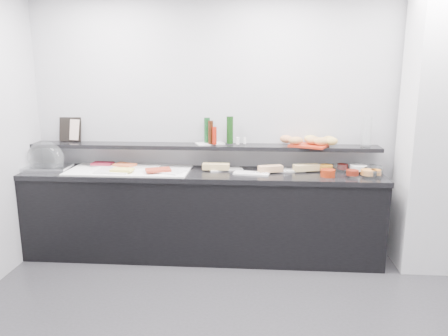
# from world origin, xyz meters

# --- Properties ---
(back_wall) EXTENTS (5.00, 0.02, 2.70)m
(back_wall) POSITION_xyz_m (0.00, 2.00, 1.35)
(back_wall) COLOR #AAACB1
(back_wall) RESTS_ON ground
(column) EXTENTS (0.50, 0.50, 2.70)m
(column) POSITION_xyz_m (1.50, 1.65, 1.35)
(column) COLOR silver
(column) RESTS_ON ground
(buffet_cabinet) EXTENTS (3.60, 0.60, 0.85)m
(buffet_cabinet) POSITION_xyz_m (-0.70, 1.70, 0.42)
(buffet_cabinet) COLOR black
(buffet_cabinet) RESTS_ON ground
(counter_top) EXTENTS (3.62, 0.62, 0.05)m
(counter_top) POSITION_xyz_m (-0.70, 1.70, 0.88)
(counter_top) COLOR black
(counter_top) RESTS_ON buffet_cabinet
(wall_shelf) EXTENTS (3.60, 0.25, 0.04)m
(wall_shelf) POSITION_xyz_m (-0.70, 1.88, 1.13)
(wall_shelf) COLOR black
(wall_shelf) RESTS_ON back_wall
(cloche_base) EXTENTS (0.45, 0.31, 0.04)m
(cloche_base) POSITION_xyz_m (-2.28, 1.66, 0.92)
(cloche_base) COLOR #ACAFB3
(cloche_base) RESTS_ON counter_top
(cloche_dome) EXTENTS (0.48, 0.39, 0.34)m
(cloche_dome) POSITION_xyz_m (-2.30, 1.68, 1.03)
(cloche_dome) COLOR silver
(cloche_dome) RESTS_ON cloche_base
(linen_runner) EXTENTS (1.23, 0.58, 0.01)m
(linen_runner) POSITION_xyz_m (-1.44, 1.70, 0.91)
(linen_runner) COLOR white
(linen_runner) RESTS_ON counter_top
(platter_meat_a) EXTENTS (0.33, 0.26, 0.01)m
(platter_meat_a) POSITION_xyz_m (-1.70, 1.84, 0.92)
(platter_meat_a) COLOR white
(platter_meat_a) RESTS_ON linen_runner
(food_meat_a) EXTENTS (0.22, 0.15, 0.02)m
(food_meat_a) POSITION_xyz_m (-1.76, 1.83, 0.94)
(food_meat_a) COLOR maroon
(food_meat_a) RESTS_ON platter_meat_a
(platter_salmon) EXTENTS (0.30, 0.22, 0.01)m
(platter_salmon) POSITION_xyz_m (-1.30, 1.82, 0.92)
(platter_salmon) COLOR white
(platter_salmon) RESTS_ON linen_runner
(food_salmon) EXTENTS (0.25, 0.21, 0.02)m
(food_salmon) POSITION_xyz_m (-1.51, 1.79, 0.94)
(food_salmon) COLOR #DE5B2D
(food_salmon) RESTS_ON platter_salmon
(platter_cheese) EXTENTS (0.35, 0.24, 0.01)m
(platter_cheese) POSITION_xyz_m (-1.56, 1.57, 0.92)
(platter_cheese) COLOR white
(platter_cheese) RESTS_ON linen_runner
(food_cheese) EXTENTS (0.22, 0.15, 0.02)m
(food_cheese) POSITION_xyz_m (-1.47, 1.55, 0.94)
(food_cheese) COLOR #FBE861
(food_cheese) RESTS_ON platter_cheese
(platter_meat_b) EXTENTS (0.36, 0.31, 0.01)m
(platter_meat_b) POSITION_xyz_m (-1.02, 1.61, 0.92)
(platter_meat_b) COLOR white
(platter_meat_b) RESTS_ON linen_runner
(food_meat_b) EXTENTS (0.28, 0.23, 0.02)m
(food_meat_b) POSITION_xyz_m (-1.11, 1.58, 0.94)
(food_meat_b) COLOR maroon
(food_meat_b) RESTS_ON platter_meat_b
(sandwich_plate_left) EXTENTS (0.37, 0.25, 0.01)m
(sandwich_plate_left) POSITION_xyz_m (-0.46, 1.81, 0.91)
(sandwich_plate_left) COLOR white
(sandwich_plate_left) RESTS_ON counter_top
(sandwich_food_left) EXTENTS (0.27, 0.11, 0.06)m
(sandwich_food_left) POSITION_xyz_m (-0.56, 1.76, 0.94)
(sandwich_food_left) COLOR #D8B871
(sandwich_food_left) RESTS_ON sandwich_plate_left
(tongs_left) EXTENTS (0.16, 0.02, 0.01)m
(tongs_left) POSITION_xyz_m (-0.52, 1.77, 0.92)
(tongs_left) COLOR #B3B6BA
(tongs_left) RESTS_ON sandwich_plate_left
(sandwich_plate_mid) EXTENTS (0.37, 0.20, 0.01)m
(sandwich_plate_mid) POSITION_xyz_m (-0.19, 1.64, 0.91)
(sandwich_plate_mid) COLOR white
(sandwich_plate_mid) RESTS_ON counter_top
(sandwich_food_mid) EXTENTS (0.26, 0.16, 0.06)m
(sandwich_food_mid) POSITION_xyz_m (-0.01, 1.70, 0.94)
(sandwich_food_mid) COLOR tan
(sandwich_food_mid) RESTS_ON sandwich_plate_mid
(tongs_mid) EXTENTS (0.16, 0.04, 0.01)m
(tongs_mid) POSITION_xyz_m (-0.10, 1.63, 0.92)
(tongs_mid) COLOR silver
(tongs_mid) RESTS_ON sandwich_plate_mid
(sandwich_plate_right) EXTENTS (0.41, 0.21, 0.01)m
(sandwich_plate_right) POSITION_xyz_m (0.15, 1.81, 0.91)
(sandwich_plate_right) COLOR white
(sandwich_plate_right) RESTS_ON counter_top
(sandwich_food_right) EXTENTS (0.28, 0.17, 0.06)m
(sandwich_food_right) POSITION_xyz_m (0.36, 1.78, 0.94)
(sandwich_food_right) COLOR tan
(sandwich_food_right) RESTS_ON sandwich_plate_right
(tongs_right) EXTENTS (0.16, 0.02, 0.01)m
(tongs_right) POSITION_xyz_m (0.10, 1.70, 0.92)
(tongs_right) COLOR silver
(tongs_right) RESTS_ON sandwich_plate_right
(bowl_glass_fruit) EXTENTS (0.16, 0.16, 0.07)m
(bowl_glass_fruit) POSITION_xyz_m (0.69, 1.82, 0.94)
(bowl_glass_fruit) COLOR silver
(bowl_glass_fruit) RESTS_ON counter_top
(fill_glass_fruit) EXTENTS (0.17, 0.17, 0.05)m
(fill_glass_fruit) POSITION_xyz_m (0.55, 1.80, 0.95)
(fill_glass_fruit) COLOR orange
(fill_glass_fruit) RESTS_ON bowl_glass_fruit
(bowl_black_jam) EXTENTS (0.15, 0.15, 0.07)m
(bowl_black_jam) POSITION_xyz_m (0.90, 1.79, 0.94)
(bowl_black_jam) COLOR black
(bowl_black_jam) RESTS_ON counter_top
(fill_black_jam) EXTENTS (0.11, 0.11, 0.05)m
(fill_black_jam) POSITION_xyz_m (0.73, 1.85, 0.95)
(fill_black_jam) COLOR #540E0C
(fill_black_jam) RESTS_ON bowl_black_jam
(bowl_glass_cream) EXTENTS (0.23, 0.23, 0.07)m
(bowl_glass_cream) POSITION_xyz_m (1.01, 1.78, 0.94)
(bowl_glass_cream) COLOR silver
(bowl_glass_cream) RESTS_ON counter_top
(fill_glass_cream) EXTENTS (0.17, 0.17, 0.05)m
(fill_glass_cream) POSITION_xyz_m (0.88, 1.80, 0.95)
(fill_glass_cream) COLOR white
(fill_glass_cream) RESTS_ON bowl_glass_cream
(bowl_red_jam) EXTENTS (0.18, 0.18, 0.07)m
(bowl_red_jam) POSITION_xyz_m (0.54, 1.59, 0.94)
(bowl_red_jam) COLOR maroon
(bowl_red_jam) RESTS_ON counter_top
(fill_red_jam) EXTENTS (0.15, 0.15, 0.05)m
(fill_red_jam) POSITION_xyz_m (0.77, 1.58, 0.95)
(fill_red_jam) COLOR #5F190D
(fill_red_jam) RESTS_ON bowl_red_jam
(bowl_glass_salmon) EXTENTS (0.21, 0.21, 0.07)m
(bowl_glass_salmon) POSITION_xyz_m (0.95, 1.57, 0.94)
(bowl_glass_salmon) COLOR white
(bowl_glass_salmon) RESTS_ON counter_top
(fill_glass_salmon) EXTENTS (0.18, 0.18, 0.05)m
(fill_glass_salmon) POSITION_xyz_m (0.92, 1.60, 0.95)
(fill_glass_salmon) COLOR orange
(fill_glass_salmon) RESTS_ON bowl_glass_salmon
(bowl_black_fruit) EXTENTS (0.16, 0.16, 0.07)m
(bowl_black_fruit) POSITION_xyz_m (0.95, 1.60, 0.94)
(bowl_black_fruit) COLOR black
(bowl_black_fruit) RESTS_ON counter_top
(fill_black_fruit) EXTENTS (0.11, 0.11, 0.05)m
(fill_black_fruit) POSITION_xyz_m (1.00, 1.61, 0.95)
(fill_black_fruit) COLOR orange
(fill_black_fruit) RESTS_ON bowl_black_fruit
(framed_print) EXTENTS (0.23, 0.07, 0.26)m
(framed_print) POSITION_xyz_m (-2.15, 1.97, 1.28)
(framed_print) COLOR black
(framed_print) RESTS_ON wall_shelf
(print_art) EXTENTS (0.21, 0.10, 0.22)m
(print_art) POSITION_xyz_m (-2.14, 1.96, 1.28)
(print_art) COLOR beige
(print_art) RESTS_ON framed_print
(condiment_tray) EXTENTS (0.33, 0.27, 0.01)m
(condiment_tray) POSITION_xyz_m (-0.63, 1.91, 1.16)
(condiment_tray) COLOR white
(condiment_tray) RESTS_ON wall_shelf
(bottle_green_a) EXTENTS (0.08, 0.08, 0.26)m
(bottle_green_a) POSITION_xyz_m (-0.66, 1.94, 1.29)
(bottle_green_a) COLOR #113E1A
(bottle_green_a) RESTS_ON condiment_tray
(bottle_brown) EXTENTS (0.06, 0.06, 0.24)m
(bottle_brown) POSITION_xyz_m (-0.62, 1.85, 1.28)
(bottle_brown) COLOR #341709
(bottle_brown) RESTS_ON condiment_tray
(bottle_green_b) EXTENTS (0.08, 0.08, 0.28)m
(bottle_green_b) POSITION_xyz_m (-0.42, 1.90, 1.30)
(bottle_green_b) COLOR #11370F
(bottle_green_b) RESTS_ON condiment_tray
(bottle_hot) EXTENTS (0.05, 0.05, 0.18)m
(bottle_hot) POSITION_xyz_m (-0.58, 1.83, 1.25)
(bottle_hot) COLOR #A21B0B
(bottle_hot) RESTS_ON condiment_tray
(shaker_salt) EXTENTS (0.04, 0.04, 0.07)m
(shaker_salt) POSITION_xyz_m (-0.34, 1.85, 1.20)
(shaker_salt) COLOR white
(shaker_salt) RESTS_ON condiment_tray
(shaker_pepper) EXTENTS (0.03, 0.03, 0.07)m
(shaker_pepper) POSITION_xyz_m (-0.27, 1.88, 1.20)
(shaker_pepper) COLOR white
(shaker_pepper) RESTS_ON condiment_tray
(bread_tray) EXTENTS (0.43, 0.37, 0.02)m
(bread_tray) POSITION_xyz_m (0.38, 1.84, 1.16)
(bread_tray) COLOR #A42611
(bread_tray) RESTS_ON wall_shelf
(bread_roll_nw) EXTENTS (0.15, 0.13, 0.08)m
(bread_roll_nw) POSITION_xyz_m (0.16, 1.92, 1.21)
(bread_roll_nw) COLOR #CF814F
(bread_roll_nw) RESTS_ON bread_tray
(bread_roll_n) EXTENTS (0.16, 0.13, 0.08)m
(bread_roll_n) POSITION_xyz_m (0.41, 1.94, 1.21)
(bread_roll_n) COLOR #D7B252
(bread_roll_n) RESTS_ON bread_tray
(bread_roll_sw) EXTENTS (0.17, 0.12, 0.08)m
(bread_roll_sw) POSITION_xyz_m (0.25, 1.82, 1.21)
(bread_roll_sw) COLOR #B37A44
(bread_roll_sw) RESTS_ON bread_tray
(bread_roll_s) EXTENTS (0.14, 0.09, 0.08)m
(bread_roll_s) POSITION_xyz_m (0.49, 1.79, 1.21)
(bread_roll_s) COLOR #BB8747
(bread_roll_s) RESTS_ON bread_tray
(bread_roll_se) EXTENTS (0.15, 0.12, 0.08)m
(bread_roll_se) POSITION_xyz_m (0.60, 1.81, 1.21)
(bread_roll_se) COLOR gold
(bread_roll_se) RESTS_ON bread_tray
(bread_roll_midw) EXTENTS (0.18, 0.14, 0.08)m
(bread_roll_midw) POSITION_xyz_m (0.42, 1.85, 1.21)
(bread_roll_midw) COLOR #B88146
(bread_roll_midw) RESTS_ON bread_tray
(bread_roll_mide) EXTENTS (0.15, 0.11, 0.08)m
(bread_roll_mide) POSITION_xyz_m (0.59, 1.90, 1.21)
(bread_roll_mide) COLOR #BB9247
(bread_roll_mide) RESTS_ON bread_tray
(carafe) EXTENTS (0.12, 0.12, 0.30)m
(carafe) POSITION_xyz_m (0.94, 1.84, 1.30)
(carafe) COLOR white
(carafe) RESTS_ON wall_shelf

